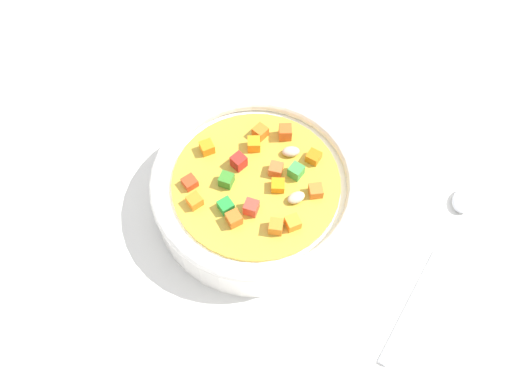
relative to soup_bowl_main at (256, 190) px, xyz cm
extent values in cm
cube|color=silver|center=(0.00, 0.01, -3.75)|extent=(140.00, 140.00, 2.00)
cylinder|color=white|center=(0.00, 0.01, -0.78)|extent=(19.76, 19.76, 3.95)
torus|color=white|center=(0.00, 0.01, 1.65)|extent=(20.06, 20.06, 1.49)
cylinder|color=gold|center=(0.00, 0.01, 1.40)|extent=(15.99, 15.99, 0.40)
cube|color=orange|center=(2.18, -5.62, 2.07)|extent=(1.69, 1.69, 0.94)
cube|color=orange|center=(3.76, 4.54, 2.14)|extent=(1.57, 1.57, 1.08)
cube|color=red|center=(1.90, 1.55, 2.29)|extent=(1.72, 1.72, 1.37)
ellipsoid|color=beige|center=(-2.12, -3.58, 2.03)|extent=(1.68, 2.00, 0.86)
cube|color=#C03E1C|center=(0.28, 6.19, 2.04)|extent=(1.69, 1.69, 0.88)
cube|color=orange|center=(-1.54, -5.44, 2.10)|extent=(1.30, 1.30, 0.99)
cube|color=green|center=(0.60, -3.79, 2.21)|extent=(1.71, 1.71, 1.23)
cube|color=#D13E2F|center=(-3.03, 0.60, 2.24)|extent=(1.58, 1.58, 1.29)
cube|color=orange|center=(-4.07, 2.20, 2.20)|extent=(1.63, 1.63, 1.20)
cube|color=green|center=(-2.68, 2.90, 2.10)|extent=(1.67, 1.67, 0.99)
ellipsoid|color=beige|center=(2.93, -3.50, 2.03)|extent=(1.14, 1.73, 0.86)
cube|color=orange|center=(-0.76, -1.99, 2.04)|extent=(1.33, 1.33, 0.88)
cube|color=orange|center=(3.88, -0.06, 2.19)|extent=(1.26, 1.26, 1.19)
cube|color=#388328|center=(0.20, 2.77, 2.19)|extent=(1.61, 1.61, 1.18)
cube|color=orange|center=(5.29, -0.70, 2.16)|extent=(1.72, 1.72, 1.12)
cube|color=#DF5920|center=(5.05, -3.12, 2.28)|extent=(1.25, 1.25, 1.36)
cube|color=orange|center=(-4.71, -3.04, 2.13)|extent=(1.56, 1.56, 1.05)
cube|color=orange|center=(0.97, -1.93, 2.12)|extent=(1.52, 1.52, 1.05)
cube|color=orange|center=(-2.02, 5.72, 2.11)|extent=(1.69, 1.69, 1.02)
cube|color=orange|center=(-5.03, -1.50, 2.19)|extent=(1.44, 1.44, 1.18)
cylinder|color=silver|center=(-11.37, -13.57, -2.33)|extent=(10.62, 7.76, 0.84)
ellipsoid|color=silver|center=(-0.98, -20.81, -2.24)|extent=(3.81, 3.60, 1.03)
camera|label=1|loc=(-26.65, 1.40, 47.48)|focal=39.61mm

